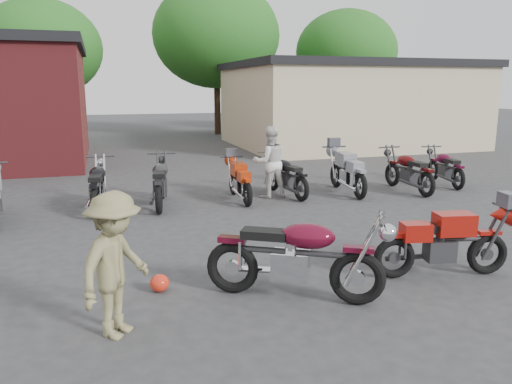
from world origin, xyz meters
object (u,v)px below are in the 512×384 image
object	(u,v)px
person_light	(270,162)
row_bike_8	(445,165)
vintage_motorcycle	(297,251)
row_bike_3	(160,179)
row_bike_2	(98,183)
row_bike_5	(286,173)
person_tan	(115,265)
row_bike_4	(240,178)
sportbike	(445,239)
row_bike_6	(347,169)
row_bike_7	(408,169)
helmet	(160,283)

from	to	relation	value
person_light	row_bike_8	distance (m)	5.18
vintage_motorcycle	row_bike_3	distance (m)	5.85
row_bike_2	row_bike_5	bearing A→B (deg)	-83.23
row_bike_2	person_tan	bearing A→B (deg)	-173.09
row_bike_5	row_bike_4	bearing A→B (deg)	88.46
sportbike	row_bike_6	distance (m)	5.81
row_bike_3	row_bike_7	xyz separation A→B (m)	(6.37, -0.29, -0.02)
person_tan	row_bike_7	distance (m)	9.50
helmet	row_bike_6	xyz separation A→B (m)	(5.37, 4.97, 0.49)
row_bike_2	row_bike_3	world-z (taller)	row_bike_3
row_bike_6	row_bike_7	distance (m)	1.64
sportbike	row_bike_8	bearing A→B (deg)	63.24
row_bike_3	row_bike_7	bearing A→B (deg)	-83.12
person_tan	helmet	bearing A→B (deg)	10.55
row_bike_6	row_bike_7	bearing A→B (deg)	-95.42
row_bike_2	row_bike_7	distance (m)	7.75
sportbike	row_bike_5	xyz separation A→B (m)	(-0.24, 5.81, 0.01)
row_bike_2	row_bike_3	size ratio (longest dim) A/B	0.98
vintage_motorcycle	person_tan	size ratio (longest dim) A/B	1.38
person_light	row_bike_3	xyz separation A→B (m)	(-2.68, -0.09, -0.26)
person_tan	row_bike_3	world-z (taller)	person_tan
vintage_motorcycle	row_bike_8	world-z (taller)	vintage_motorcycle
helmet	row_bike_7	xyz separation A→B (m)	(6.99, 4.69, 0.48)
sportbike	row_bike_4	bearing A→B (deg)	115.80
row_bike_5	row_bike_7	world-z (taller)	row_bike_7
row_bike_7	row_bike_8	xyz separation A→B (m)	(1.47, 0.42, -0.04)
row_bike_3	row_bike_5	xyz separation A→B (m)	(3.13, 0.16, -0.05)
helmet	row_bike_5	xyz separation A→B (m)	(3.75, 5.14, 0.45)
row_bike_2	row_bike_5	size ratio (longest dim) A/B	1.06
row_bike_4	row_bike_5	size ratio (longest dim) A/B	0.94
vintage_motorcycle	row_bike_3	bearing A→B (deg)	130.92
vintage_motorcycle	row_bike_4	world-z (taller)	vintage_motorcycle
row_bike_2	row_bike_8	distance (m)	9.22
sportbike	row_bike_3	distance (m)	6.58
sportbike	row_bike_8	size ratio (longest dim) A/B	1.02
person_tan	row_bike_6	distance (m)	8.47
person_tan	row_bike_3	bearing A→B (deg)	27.56
vintage_motorcycle	helmet	xyz separation A→B (m)	(-1.66, 0.77, -0.53)
sportbike	row_bike_4	xyz separation A→B (m)	(-1.49, 5.64, -0.03)
sportbike	row_bike_7	distance (m)	6.14
sportbike	row_bike_3	bearing A→B (deg)	131.87
row_bike_4	person_tan	bearing A→B (deg)	154.21
row_bike_5	row_bike_2	bearing A→B (deg)	82.28
person_light	row_bike_6	xyz separation A→B (m)	(2.07, -0.10, -0.26)
row_bike_5	row_bike_8	size ratio (longest dim) A/B	1.03
row_bike_4	row_bike_8	xyz separation A→B (m)	(5.96, 0.14, 0.01)
person_tan	row_bike_2	distance (m)	6.09
vintage_motorcycle	row_bike_5	size ratio (longest dim) A/B	1.14
helmet	row_bike_7	world-z (taller)	row_bike_7
sportbike	helmet	distance (m)	4.07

